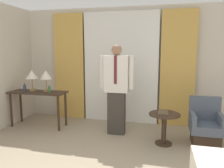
% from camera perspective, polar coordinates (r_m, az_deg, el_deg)
% --- Properties ---
extents(wall_back, '(10.00, 0.06, 2.70)m').
position_cam_1_polar(wall_back, '(5.26, 2.49, 4.96)').
color(wall_back, beige).
rests_on(wall_back, ground_plane).
extents(curtain_sheer_center, '(1.75, 0.06, 2.58)m').
position_cam_1_polar(curtain_sheer_center, '(5.14, 2.21, 4.20)').
color(curtain_sheer_center, white).
rests_on(curtain_sheer_center, ground_plane).
extents(curtain_drape_left, '(0.76, 0.06, 2.58)m').
position_cam_1_polar(curtain_drape_left, '(5.54, -11.09, 4.38)').
color(curtain_drape_left, gold).
rests_on(curtain_drape_left, ground_plane).
extents(curtain_drape_right, '(0.76, 0.06, 2.58)m').
position_cam_1_polar(curtain_drape_right, '(5.05, 16.80, 3.75)').
color(curtain_drape_right, gold).
rests_on(curtain_drape_right, ground_plane).
extents(desk, '(1.28, 0.47, 0.79)m').
position_cam_1_polar(desk, '(5.15, -18.79, -3.36)').
color(desk, '#38281E').
rests_on(desk, ground_plane).
extents(table_lamp_left, '(0.26, 0.26, 0.47)m').
position_cam_1_polar(table_lamp_left, '(5.24, -20.21, 2.15)').
color(table_lamp_left, '#9E7F47').
rests_on(table_lamp_left, desk).
extents(table_lamp_right, '(0.26, 0.26, 0.47)m').
position_cam_1_polar(table_lamp_right, '(5.05, -16.89, 2.09)').
color(table_lamp_right, '#9E7F47').
rests_on(table_lamp_right, desk).
extents(bottle_near_edge, '(0.06, 0.06, 0.19)m').
position_cam_1_polar(bottle_near_edge, '(5.19, -21.85, -1.03)').
color(bottle_near_edge, '#2D3851').
rests_on(bottle_near_edge, desk).
extents(bottle_by_lamp, '(0.06, 0.06, 0.17)m').
position_cam_1_polar(bottle_by_lamp, '(4.89, -16.05, -1.43)').
color(bottle_by_lamp, '#336638').
rests_on(bottle_by_lamp, desk).
extents(person, '(0.70, 0.23, 1.81)m').
position_cam_1_polar(person, '(4.37, 1.20, -0.67)').
color(person, '#38332D').
rests_on(person, ground_plane).
extents(armchair, '(0.55, 0.55, 0.85)m').
position_cam_1_polar(armchair, '(4.41, 23.21, -10.23)').
color(armchair, '#38281E').
rests_on(armchair, ground_plane).
extents(side_table, '(0.56, 0.56, 0.58)m').
position_cam_1_polar(side_table, '(4.12, 13.46, -10.01)').
color(side_table, '#38281E').
rests_on(side_table, ground_plane).
extents(book, '(0.18, 0.26, 0.03)m').
position_cam_1_polar(book, '(4.05, 13.20, -7.36)').
color(book, brown).
rests_on(book, side_table).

